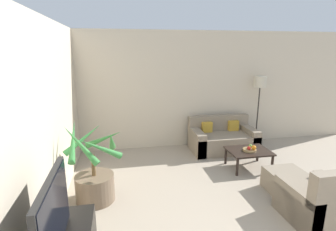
% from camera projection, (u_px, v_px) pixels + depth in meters
% --- Properties ---
extents(wall_back, '(7.74, 0.06, 2.70)m').
position_uv_depth(wall_back, '(210.00, 89.00, 6.27)').
color(wall_back, beige).
rests_on(wall_back, ground_plane).
extents(wall_left, '(0.06, 7.65, 2.70)m').
position_uv_depth(wall_left, '(32.00, 139.00, 2.79)').
color(wall_left, beige).
rests_on(wall_left, ground_plane).
extents(television, '(0.18, 0.97, 0.70)m').
position_uv_depth(television, '(54.00, 217.00, 2.20)').
color(television, black).
rests_on(television, tv_console).
extents(potted_palm, '(0.93, 0.94, 1.27)m').
position_uv_depth(potted_palm, '(95.00, 178.00, 3.98)').
color(potted_palm, brown).
rests_on(potted_palm, ground_plane).
extents(sofa_loveseat, '(1.46, 0.82, 0.76)m').
position_uv_depth(sofa_loveseat, '(222.00, 139.00, 6.06)').
color(sofa_loveseat, gray).
rests_on(sofa_loveseat, ground_plane).
extents(floor_lamp, '(0.29, 0.29, 1.68)m').
position_uv_depth(floor_lamp, '(260.00, 87.00, 6.16)').
color(floor_lamp, '#2D2823').
rests_on(floor_lamp, ground_plane).
extents(coffee_table, '(0.80, 0.62, 0.37)m').
position_uv_depth(coffee_table, '(249.00, 153.00, 5.11)').
color(coffee_table, black).
rests_on(coffee_table, ground_plane).
extents(fruit_bowl, '(0.26, 0.26, 0.04)m').
position_uv_depth(fruit_bowl, '(250.00, 150.00, 5.06)').
color(fruit_bowl, '#997A4C').
rests_on(fruit_bowl, coffee_table).
extents(apple_red, '(0.07, 0.07, 0.07)m').
position_uv_depth(apple_red, '(249.00, 148.00, 5.00)').
color(apple_red, red).
rests_on(apple_red, fruit_bowl).
extents(apple_green, '(0.08, 0.08, 0.08)m').
position_uv_depth(apple_green, '(250.00, 146.00, 5.09)').
color(apple_green, olive).
rests_on(apple_green, fruit_bowl).
extents(orange_fruit, '(0.09, 0.09, 0.09)m').
position_uv_depth(orange_fruit, '(254.00, 148.00, 5.01)').
color(orange_fruit, orange).
rests_on(orange_fruit, fruit_bowl).
extents(armchair, '(0.79, 0.82, 0.87)m').
position_uv_depth(armchair, '(319.00, 203.00, 3.51)').
color(armchair, gray).
rests_on(armchair, ground_plane).
extents(ottoman, '(0.59, 0.55, 0.35)m').
position_uv_depth(ottoman, '(286.00, 181.00, 4.28)').
color(ottoman, gray).
rests_on(ottoman, ground_plane).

